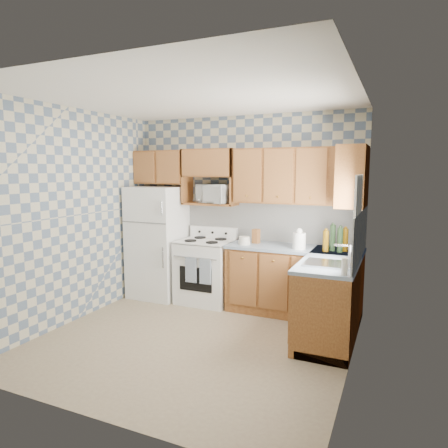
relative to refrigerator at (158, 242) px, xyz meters
The scene contains 30 objects.
floor 1.97m from the refrigerator, 44.43° to the right, with size 3.40×3.40×0.00m, color #7C6750.
back_wall 1.42m from the refrigerator, 15.35° to the left, with size 3.40×0.02×2.70m, color slate.
right_wall 3.27m from the refrigerator, 22.79° to the right, with size 0.02×3.20×2.70m, color slate.
backsplash_back 1.75m from the refrigerator, 11.47° to the left, with size 2.60×0.01×0.56m, color white.
backsplash_right 3.02m from the refrigerator, ahead, with size 0.01×1.60×0.56m, color white.
refrigerator is the anchor object (origin of this frame).
stove_body 0.89m from the refrigerator, ahead, with size 0.76×0.65×0.90m, color white.
cooktop 0.81m from the refrigerator, ahead, with size 0.76×0.65×0.03m, color silver.
backguard 0.87m from the refrigerator, 20.44° to the left, with size 0.76×0.08×0.17m, color white.
dish_towel_left 0.86m from the refrigerator, 23.28° to the right, with size 0.17×0.03×0.35m, color navy.
dish_towel_right 1.06m from the refrigerator, 18.33° to the right, with size 0.17×0.03×0.35m, color navy.
base_cabinets_back 2.14m from the refrigerator, ahead, with size 1.75×0.60×0.88m, color #602F14.
base_cabinets_right 2.74m from the refrigerator, ahead, with size 0.60×1.60×0.88m, color #602F14.
countertop_back 2.10m from the refrigerator, ahead, with size 1.77×0.63×0.04m, color slate.
countertop_right 2.71m from the refrigerator, ahead, with size 0.63×1.60×0.04m, color slate.
upper_cabinets_back 2.34m from the refrigerator, ahead, with size 1.75×0.33×0.74m, color #602F14.
upper_cabinets_fridge 1.15m from the refrigerator, 94.64° to the left, with size 0.82×0.33×0.50m, color #602F14.
upper_cabinets_right 2.99m from the refrigerator, ahead, with size 0.33×0.70×0.74m, color #602F14.
microwave_shelf 1.02m from the refrigerator, 12.94° to the left, with size 0.80×0.33×0.03m, color #602F14.
microwave 1.17m from the refrigerator, 11.62° to the left, with size 0.50×0.34×0.28m, color white.
sink 2.79m from the refrigerator, 16.65° to the right, with size 0.48×0.40×0.03m, color #B7B7BC.
window 3.13m from the refrigerator, 15.12° to the right, with size 0.02×0.66×0.86m, color white.
bottle_0 2.61m from the refrigerator, ahead, with size 0.07×0.07×0.33m, color black.
bottle_1 2.71m from the refrigerator, ahead, with size 0.07×0.07×0.31m, color black.
bottle_2 2.76m from the refrigerator, ahead, with size 0.07×0.07×0.28m, color #563907.
bottle_3 2.54m from the refrigerator, ahead, with size 0.07×0.07×0.26m, color #563907.
knife_block 1.56m from the refrigerator, ahead, with size 0.09×0.09×0.20m, color brown.
electric_kettle 2.20m from the refrigerator, ahead, with size 0.17×0.17×0.21m, color white.
food_containers 1.44m from the refrigerator, ahead, with size 0.16×0.16×0.11m, color beige, non-canonical shape.
soap_bottle 3.13m from the refrigerator, 22.27° to the right, with size 0.06×0.06×0.17m, color beige.
Camera 1 is at (2.07, -3.83, 1.92)m, focal length 32.00 mm.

